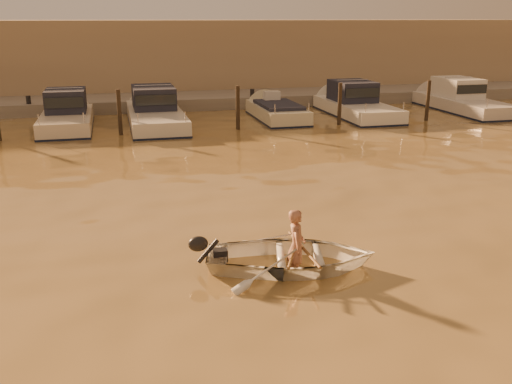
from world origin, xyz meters
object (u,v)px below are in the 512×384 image
object	(u,v)px
person	(296,246)
moored_boat_1	(66,115)
moored_boat_3	(277,115)
moored_boat_2	(155,112)
moored_boat_5	(464,100)
moored_boat_4	(357,104)
waterfront_building	(198,58)
dinghy	(291,257)

from	to	relation	value
person	moored_boat_1	world-z (taller)	moored_boat_1
person	moored_boat_3	distance (m)	17.99
moored_boat_2	moored_boat_1	bearing A→B (deg)	180.00
person	moored_boat_1	distance (m)	18.26
moored_boat_2	moored_boat_3	bearing A→B (deg)	0.00
moored_boat_3	moored_boat_5	world-z (taller)	moored_boat_5
moored_boat_3	moored_boat_4	size ratio (longest dim) A/B	0.80
moored_boat_1	moored_boat_3	bearing A→B (deg)	0.00
moored_boat_5	waterfront_building	world-z (taller)	waterfront_building
moored_boat_2	dinghy	bearing A→B (deg)	-85.42
person	dinghy	bearing A→B (deg)	90.00
person	waterfront_building	bearing A→B (deg)	8.65
person	moored_boat_4	world-z (taller)	moored_boat_4
dinghy	moored_boat_2	size ratio (longest dim) A/B	0.42
dinghy	person	bearing A→B (deg)	-90.00
moored_boat_5	waterfront_building	bearing A→B (deg)	139.80
moored_boat_2	person	bearing A→B (deg)	-85.11
person	moored_boat_2	distance (m)	17.45
dinghy	moored_boat_3	bearing A→B (deg)	-1.90
waterfront_building	moored_boat_5	bearing A→B (deg)	-40.20
moored_boat_2	moored_boat_3	world-z (taller)	moored_boat_2
moored_boat_4	waterfront_building	world-z (taller)	waterfront_building
person	moored_boat_5	distance (m)	23.17
moored_boat_1	moored_boat_5	distance (m)	20.91
person	moored_boat_2	bearing A→B (deg)	18.19
person	moored_boat_2	size ratio (longest dim) A/B	0.19
moored_boat_1	moored_boat_3	xyz separation A→B (m)	(10.21, 0.00, -0.40)
moored_boat_5	moored_boat_1	bearing A→B (deg)	180.00
moored_boat_1	moored_boat_4	world-z (taller)	same
moored_boat_3	moored_boat_2	bearing A→B (deg)	180.00
moored_boat_1	moored_boat_5	size ratio (longest dim) A/B	0.85
moored_boat_1	moored_boat_4	xyz separation A→B (m)	(14.57, 0.00, 0.00)
moored_boat_1	moored_boat_2	distance (m)	4.10
person	moored_boat_4	bearing A→B (deg)	-14.02
moored_boat_1	moored_boat_5	world-z (taller)	same
person	moored_boat_1	xyz separation A→B (m)	(-5.59, 17.39, 0.14)
moored_boat_3	moored_boat_4	distance (m)	4.38
moored_boat_2	moored_boat_3	distance (m)	6.12
moored_boat_4	moored_boat_5	bearing A→B (deg)	0.00
moored_boat_4	dinghy	bearing A→B (deg)	-117.60
moored_boat_3	moored_boat_1	bearing A→B (deg)	180.00
waterfront_building	person	bearing A→B (deg)	-94.64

